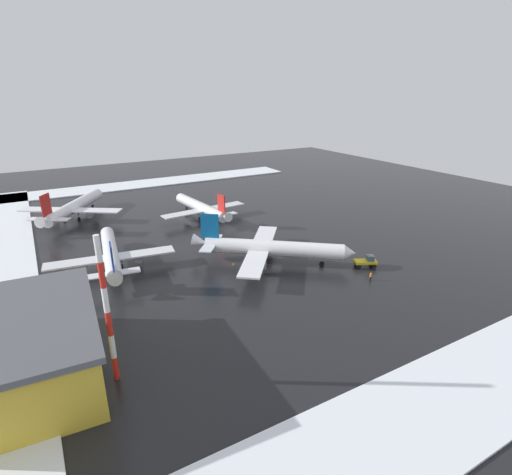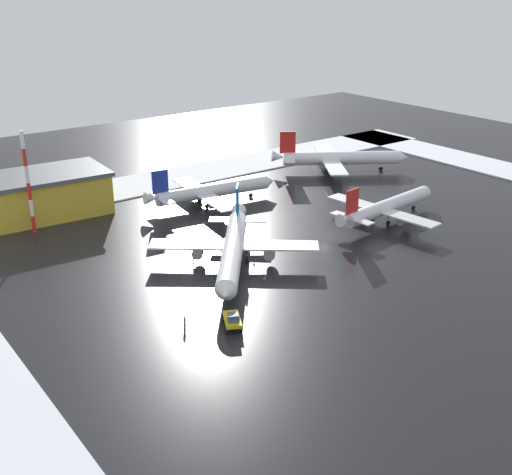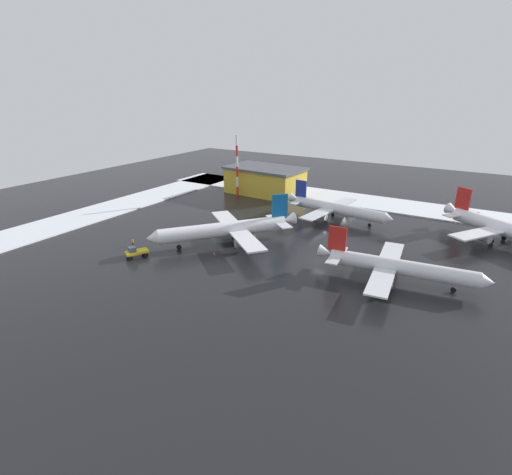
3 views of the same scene
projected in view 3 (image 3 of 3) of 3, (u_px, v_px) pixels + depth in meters
name	position (u px, v px, depth m)	size (l,w,h in m)	color
ground_plane	(319.00, 261.00, 81.54)	(240.00, 240.00, 0.00)	black
snow_bank_far	(383.00, 204.00, 121.50)	(152.00, 16.00, 0.32)	white
snow_bank_right	(101.00, 211.00, 114.02)	(14.00, 116.00, 0.32)	white
airplane_parked_portside	(227.00, 229.00, 89.96)	(26.21, 29.03, 10.34)	white
airplane_distant_tail	(509.00, 230.00, 89.19)	(30.47, 26.18, 10.31)	white
airplane_foreground_jet	(336.00, 209.00, 106.62)	(30.66, 25.55, 9.11)	silver
airplane_parked_starboard	(397.00, 267.00, 72.02)	(30.36, 25.27, 9.01)	silver
pushback_tug	(136.00, 252.00, 83.08)	(4.05, 5.10, 2.50)	gold
ground_crew_by_nose_gear	(224.00, 229.00, 97.20)	(0.36, 0.36, 1.71)	black
ground_crew_beside_wing	(133.00, 242.00, 89.01)	(0.36, 0.36, 1.71)	black
antenna_mast	(237.00, 166.00, 126.91)	(0.70, 0.70, 19.65)	red
cargo_hangar	(265.00, 180.00, 132.86)	(25.87, 16.50, 8.80)	gold
traffic_cone_near_nose	(254.00, 235.00, 95.40)	(0.36, 0.36, 0.55)	orange
traffic_cone_mid_line	(214.00, 253.00, 84.90)	(0.36, 0.36, 0.55)	orange
traffic_cone_wingtip_side	(236.00, 247.00, 88.37)	(0.36, 0.36, 0.55)	orange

